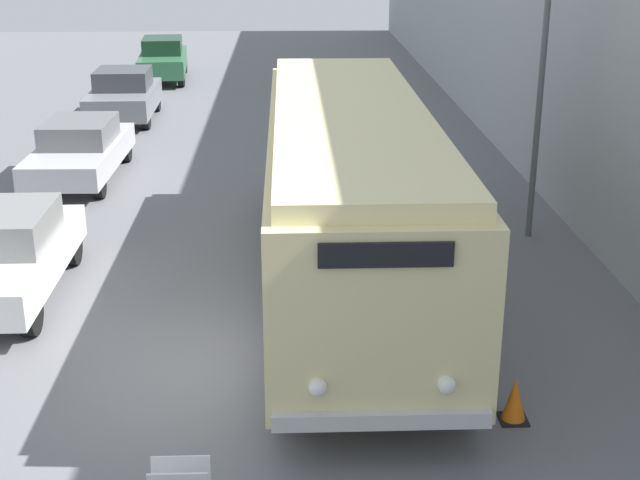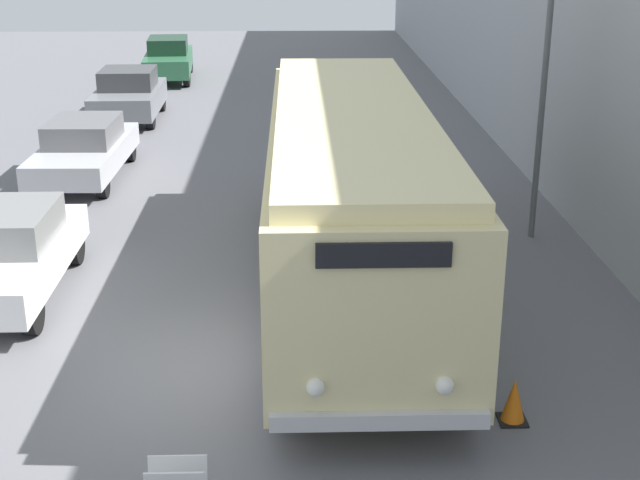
% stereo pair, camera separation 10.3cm
% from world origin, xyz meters
% --- Properties ---
extents(ground_plane, '(80.00, 80.00, 0.00)m').
position_xyz_m(ground_plane, '(0.00, 0.00, 0.00)').
color(ground_plane, slate).
extents(vintage_bus, '(2.66, 11.05, 3.17)m').
position_xyz_m(vintage_bus, '(2.20, 2.97, 1.82)').
color(vintage_bus, black).
rests_on(vintage_bus, ground_plane).
extents(streetlamp, '(0.36, 0.36, 6.77)m').
position_xyz_m(streetlamp, '(6.02, 5.45, 4.35)').
color(streetlamp, '#595E60').
rests_on(streetlamp, ground_plane).
extents(parked_car_near, '(1.73, 4.36, 1.51)m').
position_xyz_m(parked_car_near, '(-3.53, 2.75, 0.77)').
color(parked_car_near, black).
rests_on(parked_car_near, ground_plane).
extents(parked_car_mid, '(1.92, 4.70, 1.44)m').
position_xyz_m(parked_car_mid, '(-3.89, 10.02, 0.73)').
color(parked_car_mid, black).
rests_on(parked_car_mid, ground_plane).
extents(parked_car_far, '(1.99, 4.13, 1.59)m').
position_xyz_m(parked_car_far, '(-3.95, 16.71, 0.79)').
color(parked_car_far, black).
rests_on(parked_car_far, ground_plane).
extents(parked_car_distant, '(2.08, 4.78, 1.63)m').
position_xyz_m(parked_car_distant, '(-3.66, 24.09, 0.83)').
color(parked_car_distant, black).
rests_on(parked_car_distant, ground_plane).
extents(traffic_cone, '(0.36, 0.36, 0.61)m').
position_xyz_m(traffic_cone, '(4.01, -1.51, 0.30)').
color(traffic_cone, black).
rests_on(traffic_cone, ground_plane).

